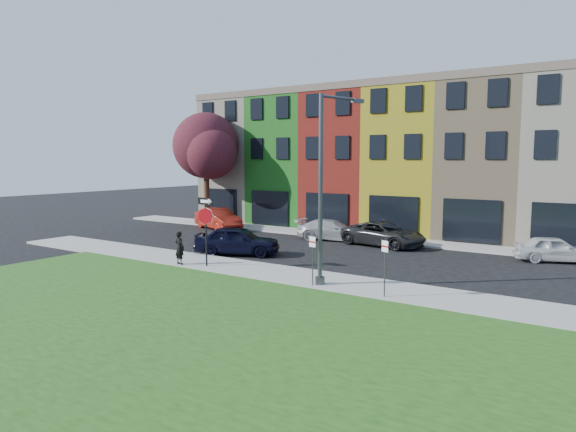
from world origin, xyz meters
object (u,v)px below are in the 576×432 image
Objects in this scene: sedan_near at (237,241)px; stop_sign at (206,218)px; street_lamp at (324,190)px; man at (180,248)px.

stop_sign is at bearing 170.60° from sedan_near.
street_lamp reaches higher than sedan_near.
stop_sign is at bearing -163.01° from street_lamp.
stop_sign is 0.66× the size of sedan_near.
sedan_near is at bearing 113.67° from stop_sign.
street_lamp reaches higher than man.
man is (-1.32, -0.45, -1.52)m from stop_sign.
street_lamp is at bearing -139.79° from sedan_near.
man reaches higher than sedan_near.
sedan_near is at bearing 171.29° from street_lamp.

